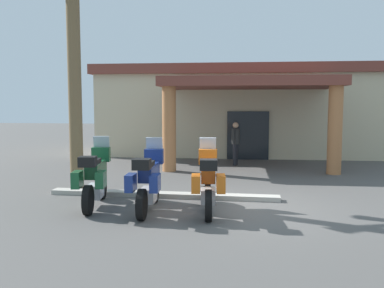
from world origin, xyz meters
name	(u,v)px	position (x,y,z in m)	size (l,w,h in m)	color
ground_plane	(240,207)	(0.00, 0.00, 0.00)	(80.00, 80.00, 0.00)	#514F4C
motel_building	(247,110)	(-0.11, 11.23, 2.14)	(14.50, 10.12, 4.19)	beige
motorcycle_green	(95,177)	(-3.37, -0.50, 0.70)	(0.86, 2.20, 1.61)	black
motorcycle_blue	(148,181)	(-2.03, -0.71, 0.70)	(0.73, 2.21, 1.61)	black
motorcycle_orange	(208,181)	(-0.69, -0.57, 0.70)	(0.78, 2.21, 1.61)	black
pedestrian	(235,140)	(-0.45, 6.76, 0.98)	(0.32, 0.51, 1.70)	black
palm_tree_roadside	(73,14)	(-4.56, 1.20, 4.82)	(2.46, 2.61, 6.70)	brown
curb_strip	(163,195)	(-2.03, 0.75, 0.06)	(6.01, 0.36, 0.12)	#ADA89E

